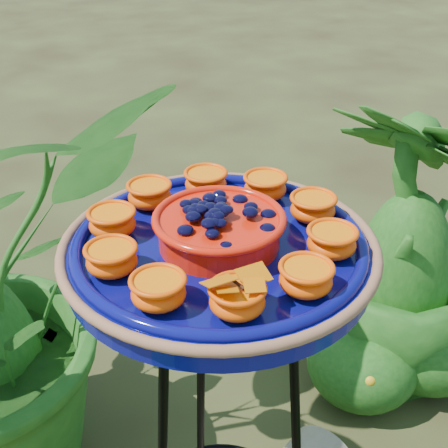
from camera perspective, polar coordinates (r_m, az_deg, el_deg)
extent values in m
torus|color=black|center=(0.94, -0.43, -4.52)|extent=(0.26, 0.26, 0.02)
cylinder|color=black|center=(1.34, -2.13, -16.59)|extent=(0.02, 0.09, 0.88)
cylinder|color=#08095E|center=(0.93, -0.44, -2.90)|extent=(0.45, 0.45, 0.04)
torus|color=#946042|center=(0.92, -0.44, -1.96)|extent=(0.47, 0.47, 0.02)
torus|color=#08095E|center=(0.91, -0.45, -1.75)|extent=(0.43, 0.43, 0.02)
cylinder|color=red|center=(0.90, -0.45, -0.67)|extent=(0.18, 0.18, 0.04)
torus|color=red|center=(0.89, -0.46, 0.54)|extent=(0.19, 0.19, 0.01)
ellipsoid|color=black|center=(0.89, -0.46, 0.87)|extent=(0.16, 0.16, 0.03)
ellipsoid|color=#FE4F02|center=(0.98, 8.11, 1.29)|extent=(0.07, 0.07, 0.04)
cylinder|color=orange|center=(0.97, 8.19, 2.19)|extent=(0.06, 0.06, 0.01)
ellipsoid|color=#FE4F02|center=(1.03, 3.79, 3.24)|extent=(0.07, 0.07, 0.04)
cylinder|color=orange|center=(1.03, 3.82, 4.11)|extent=(0.06, 0.06, 0.01)
ellipsoid|color=#FE4F02|center=(1.05, -1.67, 3.67)|extent=(0.07, 0.07, 0.04)
cylinder|color=orange|center=(1.04, -1.69, 4.53)|extent=(0.06, 0.06, 0.01)
ellipsoid|color=#FE4F02|center=(1.01, -6.81, 2.51)|extent=(0.07, 0.07, 0.04)
cylinder|color=orange|center=(1.01, -6.87, 3.39)|extent=(0.06, 0.06, 0.01)
ellipsoid|color=#FE4F02|center=(0.94, -10.17, -0.04)|extent=(0.07, 0.07, 0.04)
cylinder|color=orange|center=(0.94, -10.26, 0.88)|extent=(0.06, 0.06, 0.01)
ellipsoid|color=#FE4F02|center=(0.86, -10.22, -3.40)|extent=(0.07, 0.07, 0.04)
cylinder|color=orange|center=(0.85, -10.33, -2.42)|extent=(0.06, 0.06, 0.01)
ellipsoid|color=#FE4F02|center=(0.79, -6.01, -6.34)|extent=(0.07, 0.07, 0.04)
cylinder|color=orange|center=(0.78, -6.07, -5.31)|extent=(0.06, 0.06, 0.01)
ellipsoid|color=#FE4F02|center=(0.77, 1.21, -7.12)|extent=(0.07, 0.07, 0.04)
cylinder|color=orange|center=(0.76, 1.23, -6.08)|extent=(0.06, 0.06, 0.01)
ellipsoid|color=#FE4F02|center=(0.82, 7.49, -5.16)|extent=(0.07, 0.07, 0.04)
cylinder|color=orange|center=(0.81, 7.57, -4.14)|extent=(0.06, 0.06, 0.01)
ellipsoid|color=#FE4F02|center=(0.90, 9.80, -1.81)|extent=(0.07, 0.07, 0.04)
cylinder|color=orange|center=(0.89, 9.90, -0.86)|extent=(0.06, 0.06, 0.01)
cylinder|color=black|center=(0.76, 1.24, -5.47)|extent=(0.01, 0.03, 0.00)
cube|color=orange|center=(0.75, -0.46, -5.21)|extent=(0.05, 0.04, 0.01)
cube|color=orange|center=(0.76, 2.73, -4.65)|extent=(0.05, 0.04, 0.01)
imported|color=#184B14|center=(1.88, 16.37, -2.03)|extent=(0.69, 0.69, 0.90)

